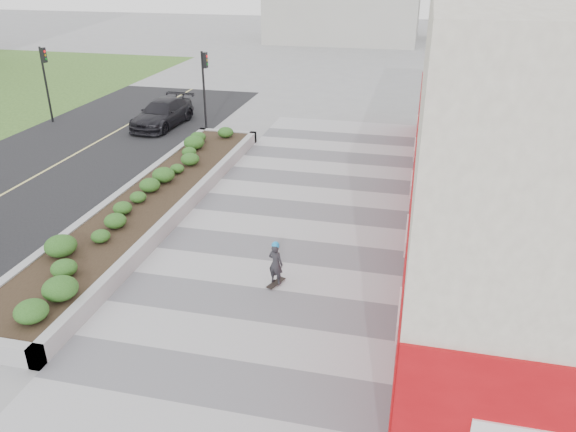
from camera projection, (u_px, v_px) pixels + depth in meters
The scene contains 10 objects.
ground at pixel (232, 343), 13.88m from camera, with size 160.00×160.00×0.00m, color gray.
walkway at pixel (264, 281), 16.52m from camera, with size 8.00×36.00×0.01m, color #A8A8AD.
building at pixel (512, 112), 18.67m from camera, with size 6.04×24.08×8.00m.
planter at pixel (151, 199), 21.02m from camera, with size 3.00×18.00×0.90m.
street at pixel (3, 194), 22.54m from camera, with size 10.00×40.00×0.00m, color black.
traffic_signal_near at pixel (205, 79), 29.65m from camera, with size 0.33×0.28×4.20m.
traffic_signal_far at pixel (45, 73), 31.11m from camera, with size 0.33×0.28×4.20m.
manhole_cover at pixel (281, 283), 16.42m from camera, with size 0.44×0.44×0.01m, color #595654.
skateboarder at pixel (276, 263), 16.05m from camera, with size 0.53×0.74×1.41m.
car_dark at pixel (162, 113), 31.22m from camera, with size 2.01×4.94×1.43m, color black.
Camera 1 is at (3.92, -10.63, 8.73)m, focal length 35.00 mm.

